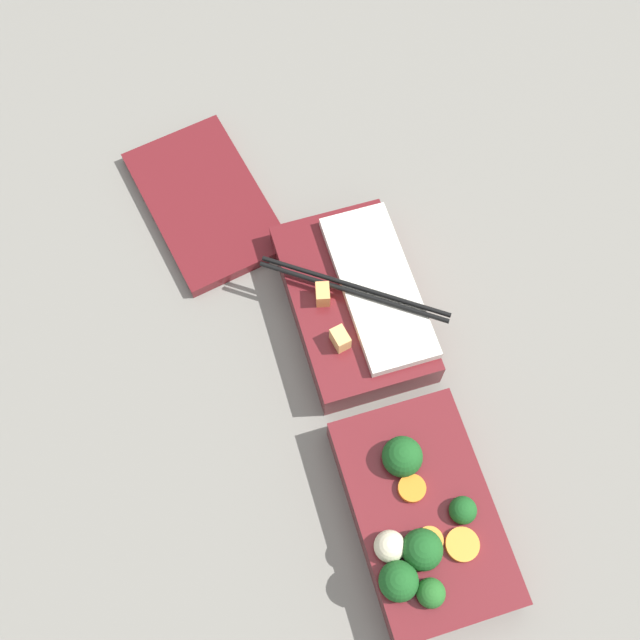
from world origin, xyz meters
The scene contains 4 objects.
ground_plane centered at (0.00, 0.00, 0.00)m, with size 3.00×3.00×0.00m, color slate.
bento_tray_vegetable centered at (-0.13, 0.00, 0.03)m, with size 0.21×0.13×0.07m.
bento_tray_rice centered at (0.10, -0.01, 0.02)m, with size 0.21×0.18×0.06m.
bento_lid centered at (0.28, 0.11, 0.01)m, with size 0.21×0.13×0.01m, color maroon.
Camera 1 is at (-0.21, 0.12, 0.76)m, focal length 42.00 mm.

